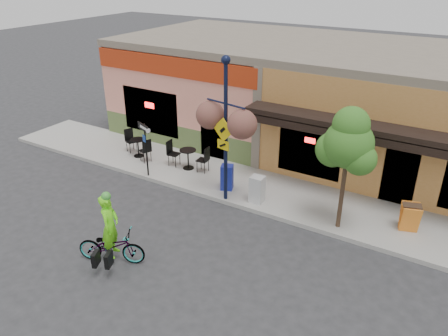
# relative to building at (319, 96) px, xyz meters

# --- Properties ---
(ground) EXTENTS (90.00, 90.00, 0.00)m
(ground) POSITION_rel_building_xyz_m (0.00, -7.50, -2.25)
(ground) COLOR #2D2D30
(ground) RESTS_ON ground
(sidewalk) EXTENTS (24.00, 3.00, 0.15)m
(sidewalk) POSITION_rel_building_xyz_m (0.00, -5.50, -2.17)
(sidewalk) COLOR #9E9B93
(sidewalk) RESTS_ON ground
(curb) EXTENTS (24.00, 0.12, 0.15)m
(curb) POSITION_rel_building_xyz_m (0.00, -6.95, -2.17)
(curb) COLOR #A8A59E
(curb) RESTS_ON ground
(building) EXTENTS (18.20, 8.20, 4.50)m
(building) POSITION_rel_building_xyz_m (0.00, 0.00, 0.00)
(building) COLOR #F49078
(building) RESTS_ON ground
(bicycle) EXTENTS (2.02, 1.37, 1.01)m
(bicycle) POSITION_rel_building_xyz_m (-1.77, -11.34, -1.75)
(bicycle) COLOR maroon
(bicycle) RESTS_ON ground
(cyclist_rider) EXTENTS (0.68, 0.81, 1.88)m
(cyclist_rider) POSITION_rel_building_xyz_m (-1.72, -11.34, -1.31)
(cyclist_rider) COLOR #6FFF1A
(cyclist_rider) RESTS_ON ground
(lamp_post) EXTENTS (1.68, 0.92, 4.99)m
(lamp_post) POSITION_rel_building_xyz_m (-0.74, -6.85, 0.39)
(lamp_post) COLOR #101733
(lamp_post) RESTS_ON sidewalk
(one_way_sign) EXTENTS (0.82, 0.47, 2.12)m
(one_way_sign) POSITION_rel_building_xyz_m (-4.24, -6.85, -1.04)
(one_way_sign) COLOR black
(one_way_sign) RESTS_ON sidewalk
(cafe_set_left) EXTENTS (1.88, 1.40, 1.01)m
(cafe_set_left) POSITION_rel_building_xyz_m (-5.76, -5.66, -1.59)
(cafe_set_left) COLOR black
(cafe_set_left) RESTS_ON sidewalk
(cafe_set_right) EXTENTS (1.83, 1.03, 1.06)m
(cafe_set_right) POSITION_rel_building_xyz_m (-3.26, -5.54, -1.57)
(cafe_set_right) COLOR black
(cafe_set_right) RESTS_ON sidewalk
(newspaper_box_blue) EXTENTS (0.53, 0.50, 0.94)m
(newspaper_box_blue) POSITION_rel_building_xyz_m (-1.06, -6.22, -1.63)
(newspaper_box_blue) COLOR #192699
(newspaper_box_blue) RESTS_ON sidewalk
(newspaper_box_grey) EXTENTS (0.46, 0.42, 0.97)m
(newspaper_box_grey) POSITION_rel_building_xyz_m (0.31, -6.50, -1.62)
(newspaper_box_grey) COLOR silver
(newspaper_box_grey) RESTS_ON sidewalk
(street_tree) EXTENTS (1.68, 1.68, 3.96)m
(street_tree) POSITION_rel_building_xyz_m (3.19, -6.54, -0.12)
(street_tree) COLOR #3D7A26
(street_tree) RESTS_ON sidewalk
(sandwich_board) EXTENTS (0.64, 0.55, 0.91)m
(sandwich_board) POSITION_rel_building_xyz_m (5.16, -5.80, -1.64)
(sandwich_board) COLOR orange
(sandwich_board) RESTS_ON sidewalk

